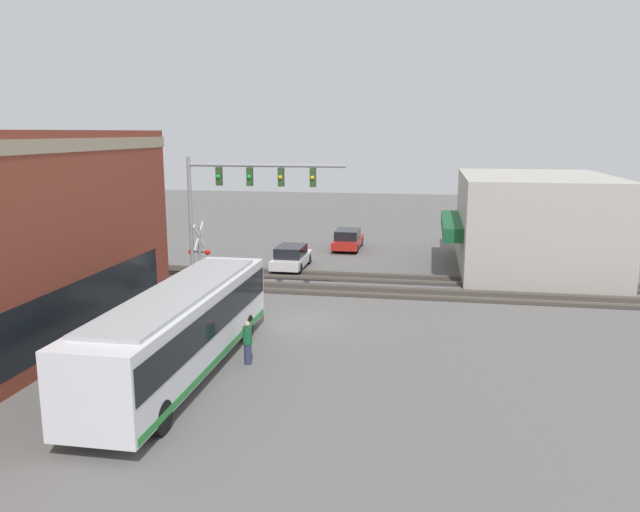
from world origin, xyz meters
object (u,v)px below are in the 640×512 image
(pedestrian_at_crossing, at_px, (228,278))
(pedestrian_near_bus, at_px, (248,342))
(parked_car_white, at_px, (291,258))
(crossing_signal, at_px, (200,252))
(city_bus, at_px, (181,327))
(parked_car_red, at_px, (348,240))

(pedestrian_at_crossing, xyz_separation_m, pedestrian_near_bus, (-9.59, -3.91, -0.02))
(pedestrian_near_bus, bearing_deg, parked_car_white, 7.01)
(parked_car_white, bearing_deg, crossing_signal, 156.01)
(city_bus, relative_size, pedestrian_near_bus, 7.60)
(parked_car_red, relative_size, pedestrian_at_crossing, 2.77)
(parked_car_red, distance_m, pedestrian_near_bus, 23.25)
(crossing_signal, relative_size, pedestrian_at_crossing, 2.29)
(pedestrian_at_crossing, bearing_deg, pedestrian_near_bus, -157.84)
(parked_car_white, distance_m, pedestrian_at_crossing, 6.87)
(pedestrian_at_crossing, relative_size, pedestrian_near_bus, 1.02)
(parked_car_white, relative_size, pedestrian_at_crossing, 2.71)
(parked_car_white, relative_size, pedestrian_near_bus, 2.77)
(pedestrian_at_crossing, height_order, pedestrian_near_bus, pedestrian_at_crossing)
(city_bus, relative_size, parked_car_white, 2.74)
(city_bus, distance_m, parked_car_white, 17.49)
(parked_car_white, distance_m, parked_car_red, 7.52)
(crossing_signal, bearing_deg, city_bus, -162.67)
(parked_car_white, height_order, parked_car_red, parked_car_red)
(pedestrian_near_bus, bearing_deg, parked_car_red, -1.50)
(crossing_signal, relative_size, parked_car_red, 0.83)
(crossing_signal, bearing_deg, parked_car_red, -22.16)
(city_bus, xyz_separation_m, pedestrian_at_crossing, (10.87, 1.92, -0.84))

